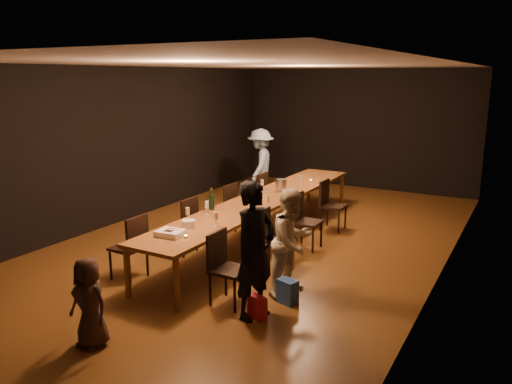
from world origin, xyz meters
The scene contains 30 objects.
ground centered at (0.00, 0.00, 0.00)m, with size 10.00×10.00×0.00m, color #482D12.
room_shell centered at (0.00, 0.00, 2.08)m, with size 6.04×10.04×3.02m.
table centered at (0.00, 0.00, 0.70)m, with size 0.90×6.00×0.75m.
chair_right_0 centered at (0.85, -2.40, 0.47)m, with size 0.42×0.42×0.93m, color black, non-canonical shape.
chair_right_1 centered at (0.85, -1.20, 0.47)m, with size 0.42×0.42×0.93m, color black, non-canonical shape.
chair_right_2 centered at (0.85, 0.00, 0.47)m, with size 0.42×0.42×0.93m, color black, non-canonical shape.
chair_right_3 centered at (0.85, 1.20, 0.47)m, with size 0.42×0.42×0.93m, color black, non-canonical shape.
chair_left_0 centered at (-0.85, -2.40, 0.47)m, with size 0.42×0.42×0.93m, color black, non-canonical shape.
chair_left_1 centered at (-0.85, -1.20, 0.47)m, with size 0.42×0.42×0.93m, color black, non-canonical shape.
chair_left_2 centered at (-0.85, 0.00, 0.47)m, with size 0.42×0.42×0.93m, color black, non-canonical shape.
chair_left_3 centered at (-0.85, 1.20, 0.47)m, with size 0.42×0.42×0.93m, color black, non-canonical shape.
woman_birthday centered at (1.29, -2.53, 0.83)m, with size 0.60×0.40×1.66m, color black.
woman_tan centered at (1.38, -1.73, 0.71)m, with size 0.69×0.54×1.42m, color beige.
man_blue centered at (-1.45, 2.55, 0.82)m, with size 1.06×0.61×1.65m, color #84AECC.
child centered at (0.09, -3.97, 0.49)m, with size 0.48×0.31×0.99m, color #3E2A22.
gift_bag_red centered at (1.34, -2.57, 0.14)m, with size 0.23×0.13×0.27m, color red.
gift_bag_blue centered at (1.47, -2.02, 0.16)m, with size 0.25×0.17×0.31m, color #2753AC.
birthday_cake centered at (-0.07, -2.40, 0.79)m, with size 0.37×0.31×0.08m.
plate_stack centered at (-0.09, -1.98, 0.80)m, with size 0.19×0.19×0.11m, color white.
champagne_bottle centered at (-0.36, -1.03, 0.93)m, with size 0.08×0.08×0.35m, color black, non-canonical shape.
ice_bucket centered at (0.01, 0.71, 0.86)m, with size 0.20×0.20×0.21m, color silver.
wineglass_0 centered at (-0.29, -1.74, 0.85)m, with size 0.06×0.06×0.21m, color beige, non-canonical shape.
wineglass_1 centered at (0.21, -1.75, 0.85)m, with size 0.06×0.06×0.21m, color beige, non-canonical shape.
wineglass_2 centered at (-0.27, -1.29, 0.85)m, with size 0.06×0.06×0.21m, color silver, non-canonical shape.
wineglass_3 centered at (0.37, -0.53, 0.85)m, with size 0.06×0.06×0.21m, color beige, non-canonical shape.
wineglass_4 centered at (-0.31, 0.54, 0.85)m, with size 0.06×0.06×0.21m, color silver, non-canonical shape.
wineglass_5 centered at (0.15, 1.28, 0.85)m, with size 0.06×0.06×0.21m, color silver, non-canonical shape.
tealight_near centered at (0.15, -2.36, 0.77)m, with size 0.05×0.05×0.03m, color #B2B7B2.
tealight_mid centered at (0.15, -0.09, 0.77)m, with size 0.05×0.05×0.03m, color #B2B7B2.
tealight_far centered at (0.15, 1.74, 0.77)m, with size 0.05×0.05×0.03m, color #B2B7B2.
Camera 1 is at (4.00, -7.32, 2.82)m, focal length 35.00 mm.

